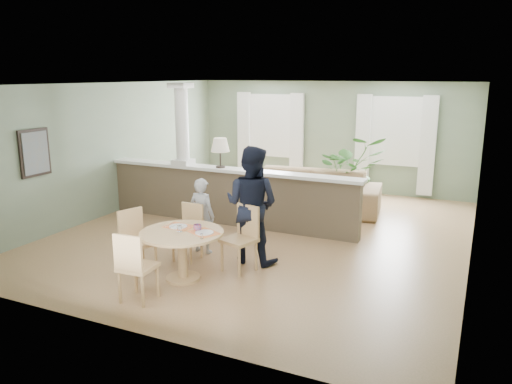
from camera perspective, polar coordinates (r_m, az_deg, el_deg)
The scene contains 12 objects.
ground at distance 9.29m, azimuth 1.14°, elevation -4.63°, with size 8.00×8.00×0.00m, color tan.
room_shell at distance 9.49m, azimuth 2.56°, elevation 6.94°, with size 7.02×8.02×2.71m.
pony_wall at distance 9.70m, azimuth -3.70°, elevation 0.44°, with size 5.32×0.38×2.70m.
sofa at distance 10.69m, azimuth 6.12°, elevation 0.08°, with size 2.95×1.15×0.86m, color #987753.
houseplant at distance 11.09m, azimuth 10.79°, elevation 2.36°, with size 1.44×1.25×1.60m, color #336327.
dining_table at distance 7.14m, azimuth -8.38°, elevation -5.60°, with size 1.18×1.18×0.81m.
chair_far_boy at distance 7.95m, azimuth -7.63°, elevation -4.21°, with size 0.40×0.40×0.88m.
chair_far_man at distance 7.43m, azimuth -1.55°, elevation -4.92°, with size 0.56×0.56×0.98m.
chair_near at distance 6.56m, azimuth -13.74°, elevation -8.04°, with size 0.45×0.45×0.94m.
chair_side at distance 7.56m, azimuth -13.61°, elevation -5.15°, with size 0.54×0.54×0.94m.
child_person at distance 8.16m, azimuth -6.17°, elevation -2.70°, with size 0.45×0.30×1.25m, color #99999E.
man_person at distance 7.66m, azimuth -0.51°, elevation -1.47°, with size 0.89×0.69×1.82m, color black.
Camera 1 is at (3.54, -8.10, 2.87)m, focal length 35.00 mm.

